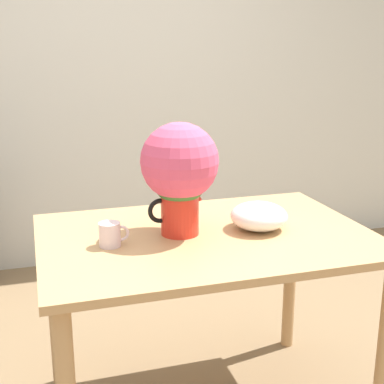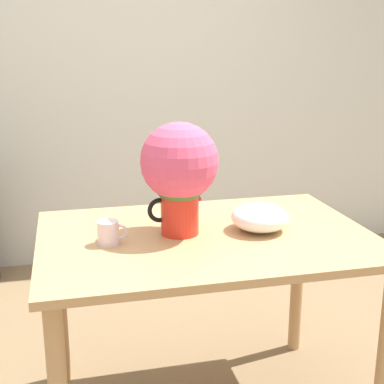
{
  "view_description": "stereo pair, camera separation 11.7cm",
  "coord_description": "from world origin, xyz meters",
  "views": [
    {
      "loc": [
        -0.52,
        -1.8,
        1.5
      ],
      "look_at": [
        0.05,
        0.07,
        0.96
      ],
      "focal_mm": 50.0,
      "sensor_mm": 36.0,
      "label": 1
    },
    {
      "loc": [
        -0.4,
        -1.83,
        1.5
      ],
      "look_at": [
        0.05,
        0.07,
        0.96
      ],
      "focal_mm": 50.0,
      "sensor_mm": 36.0,
      "label": 2
    }
  ],
  "objects": [
    {
      "name": "flower_vase",
      "position": [
        0.01,
        0.07,
        1.05
      ],
      "size": [
        0.29,
        0.29,
        0.43
      ],
      "color": "red",
      "rests_on": "table"
    },
    {
      "name": "white_bowl",
      "position": [
        0.32,
        0.03,
        0.85
      ],
      "size": [
        0.23,
        0.23,
        0.11
      ],
      "color": "white",
      "rests_on": "table"
    },
    {
      "name": "wall_back",
      "position": [
        0.0,
        1.89,
        1.3
      ],
      "size": [
        8.0,
        0.05,
        2.6
      ],
      "color": "silver",
      "rests_on": "ground_plane"
    },
    {
      "name": "table",
      "position": [
        0.1,
        0.04,
        0.69
      ],
      "size": [
        1.27,
        0.88,
        0.8
      ],
      "color": "tan",
      "rests_on": "ground_plane"
    },
    {
      "name": "coffee_mug",
      "position": [
        -0.27,
        0.02,
        0.84
      ],
      "size": [
        0.11,
        0.08,
        0.09
      ],
      "color": "silver",
      "rests_on": "table"
    }
  ]
}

